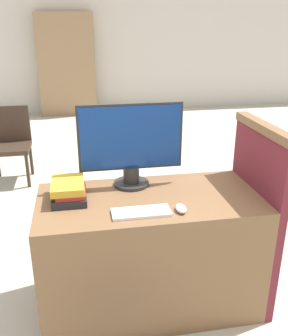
{
  "coord_description": "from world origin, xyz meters",
  "views": [
    {
      "loc": [
        -0.39,
        -1.62,
        1.7
      ],
      "look_at": [
        -0.04,
        0.29,
        0.95
      ],
      "focal_mm": 40.0,
      "sensor_mm": 36.0,
      "label": 1
    }
  ],
  "objects_px": {
    "monitor": "(131,145)",
    "book_stack": "(69,191)",
    "keyboard": "(141,212)",
    "mouse": "(181,208)",
    "far_chair": "(10,140)"
  },
  "relations": [
    {
      "from": "monitor",
      "to": "book_stack",
      "type": "distance_m",
      "value": 0.46
    },
    {
      "from": "keyboard",
      "to": "mouse",
      "type": "xyz_separation_m",
      "value": [
        0.22,
        -0.01,
        0.01
      ]
    },
    {
      "from": "far_chair",
      "to": "mouse",
      "type": "bearing_deg",
      "value": -99.23
    },
    {
      "from": "book_stack",
      "to": "far_chair",
      "type": "height_order",
      "value": "book_stack"
    },
    {
      "from": "monitor",
      "to": "far_chair",
      "type": "bearing_deg",
      "value": 117.04
    },
    {
      "from": "mouse",
      "to": "book_stack",
      "type": "bearing_deg",
      "value": 156.59
    },
    {
      "from": "keyboard",
      "to": "book_stack",
      "type": "height_order",
      "value": "book_stack"
    },
    {
      "from": "mouse",
      "to": "monitor",
      "type": "bearing_deg",
      "value": 117.72
    },
    {
      "from": "monitor",
      "to": "keyboard",
      "type": "relative_size",
      "value": 2.02
    },
    {
      "from": "book_stack",
      "to": "far_chair",
      "type": "relative_size",
      "value": 0.33
    },
    {
      "from": "keyboard",
      "to": "mouse",
      "type": "relative_size",
      "value": 3.11
    },
    {
      "from": "keyboard",
      "to": "monitor",
      "type": "bearing_deg",
      "value": 89.26
    },
    {
      "from": "book_stack",
      "to": "far_chair",
      "type": "distance_m",
      "value": 2.37
    },
    {
      "from": "monitor",
      "to": "far_chair",
      "type": "distance_m",
      "value": 2.42
    },
    {
      "from": "monitor",
      "to": "book_stack",
      "type": "xyz_separation_m",
      "value": [
        -0.38,
        -0.14,
        -0.21
      ]
    }
  ]
}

